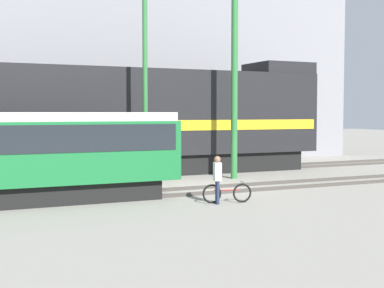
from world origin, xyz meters
The scene contains 10 objects.
ground_plane centered at (0.00, 0.00, 0.00)m, with size 120.00×120.00×0.00m, color gray.
track_near centered at (0.00, -1.16, 0.07)m, with size 60.00×1.50×0.14m.
track_far centered at (0.00, 5.28, 0.07)m, with size 60.00×1.51×0.14m.
building_backdrop centered at (0.00, 13.71, 7.16)m, with size 32.08×6.00×14.32m.
freight_locomotive centered at (-1.64, 5.28, 2.68)m, with size 20.47×3.04×5.73m.
streetcar centered at (-7.26, -1.16, 1.75)m, with size 10.41×2.54×3.07m.
bicycle centered at (-0.94, -3.75, 0.33)m, with size 1.66×0.59×0.71m.
person centered at (-1.33, -3.80, 0.97)m, with size 0.30×0.40×1.61m.
utility_pole_left centered at (-1.83, 2.06, 4.71)m, with size 0.21×0.21×9.42m.
utility_pole_center centered at (2.49, 2.06, 4.83)m, with size 0.30×0.30×9.66m.
Camera 1 is at (-9.34, -19.63, 3.06)m, focal length 50.00 mm.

